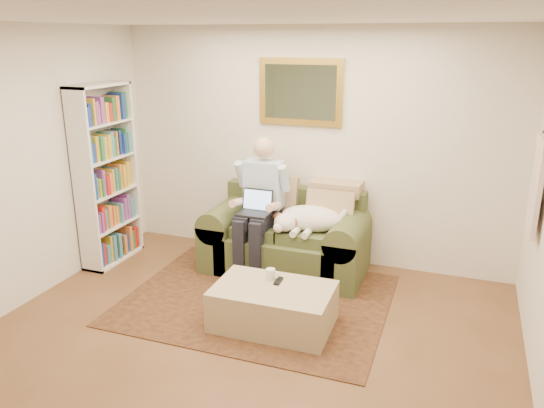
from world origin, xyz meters
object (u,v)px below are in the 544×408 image
Objects in this scene: ottoman at (273,307)px; seated_man at (258,208)px; sleeping_dog at (312,218)px; sofa at (286,244)px; laptop at (256,207)px; bookshelf at (106,176)px; coffee_mug at (271,274)px.

seated_man is at bearing 118.38° from ottoman.
sleeping_dog is (0.57, 0.07, -0.07)m from seated_man.
sofa reaches higher than ottoman.
laptop is at bearing -166.36° from sleeping_dog.
bookshelf is (-1.97, -0.43, 0.70)m from sofa.
bookshelf is at bearing 164.43° from coffee_mug.
sofa is 1.67× the size of ottoman.
sofa is 1.06m from coffee_mug.
bookshelf is at bearing -173.34° from laptop.
coffee_mug is at bearing -59.72° from laptop.
ottoman is 10.39× the size of coffee_mug.
laptop is at bearing 6.66° from bookshelf.
sofa is 0.58m from laptop.
seated_man is at bearing -148.55° from sofa.
seated_man reaches higher than ottoman.
coffee_mug is 2.33m from bookshelf.
ottoman is (0.55, -1.02, -0.54)m from seated_man.
seated_man is 1.04m from coffee_mug.
sofa reaches higher than coffee_mug.
sofa is 2.13m from bookshelf.
seated_man is at bearing 8.88° from bookshelf.
seated_man is 0.58m from sleeping_dog.
ottoman is at bearing -59.96° from laptop.
bookshelf is (-2.28, -0.34, 0.33)m from sleeping_dog.
seated_man reaches higher than laptop.
laptop is 0.17× the size of bookshelf.
seated_man is 2.04× the size of sleeping_dog.
coffee_mug reaches higher than ottoman.
laptop is 0.47× the size of sleeping_dog.
laptop is (-0.26, -0.23, 0.47)m from sofa.
bookshelf reaches higher than sofa.
coffee_mug is (-0.10, -0.95, -0.24)m from sleeping_dog.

